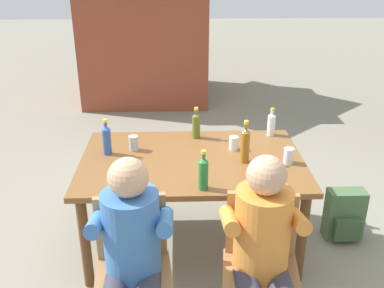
{
  "coord_description": "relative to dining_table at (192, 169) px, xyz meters",
  "views": [
    {
      "loc": [
        -0.1,
        -2.92,
        2.18
      ],
      "look_at": [
        0.0,
        0.0,
        0.87
      ],
      "focal_mm": 41.47,
      "sensor_mm": 36.0,
      "label": 1
    }
  ],
  "objects": [
    {
      "name": "cup_steel",
      "position": [
        -0.44,
        0.17,
        0.14
      ],
      "size": [
        0.07,
        0.07,
        0.11
      ],
      "primitive_type": "cylinder",
      "color": "#B2B7BC",
      "rests_on": "dining_table"
    },
    {
      "name": "bottle_amber",
      "position": [
        0.38,
        -0.06,
        0.22
      ],
      "size": [
        0.06,
        0.06,
        0.32
      ],
      "color": "#996019",
      "rests_on": "dining_table"
    },
    {
      "name": "backpack_by_near_side",
      "position": [
        1.22,
        0.04,
        -0.46
      ],
      "size": [
        0.3,
        0.21,
        0.43
      ],
      "color": "#47663D",
      "rests_on": "ground_plane"
    },
    {
      "name": "bottle_clear",
      "position": [
        0.67,
        0.43,
        0.18
      ],
      "size": [
        0.06,
        0.06,
        0.23
      ],
      "color": "white",
      "rests_on": "dining_table"
    },
    {
      "name": "cup_white",
      "position": [
        0.32,
        0.16,
        0.14
      ],
      "size": [
        0.07,
        0.07,
        0.11
      ],
      "primitive_type": "cylinder",
      "color": "white",
      "rests_on": "dining_table"
    },
    {
      "name": "person_in_plaid_shirt",
      "position": [
        0.37,
        -0.94,
        -0.01
      ],
      "size": [
        0.47,
        0.61,
        1.18
      ],
      "color": "orange",
      "rests_on": "ground_plane"
    },
    {
      "name": "ground_plane",
      "position": [
        0.0,
        0.0,
        -0.67
      ],
      "size": [
        24.0,
        24.0,
        0.0
      ],
      "primitive_type": "plane",
      "color": "gray"
    },
    {
      "name": "chair_near_right",
      "position": [
        0.38,
        -0.83,
        -0.18
      ],
      "size": [
        0.49,
        0.49,
        0.87
      ],
      "color": "#A37547",
      "rests_on": "ground_plane"
    },
    {
      "name": "bottle_olive",
      "position": [
        0.05,
        0.39,
        0.19
      ],
      "size": [
        0.06,
        0.06,
        0.26
      ],
      "color": "#566623",
      "rests_on": "dining_table"
    },
    {
      "name": "chair_near_left",
      "position": [
        -0.37,
        -0.83,
        -0.18
      ],
      "size": [
        0.48,
        0.48,
        0.87
      ],
      "color": "#A37547",
      "rests_on": "ground_plane"
    },
    {
      "name": "brick_kiosk",
      "position": [
        -0.57,
        3.91,
        0.64
      ],
      "size": [
        2.08,
        1.84,
        2.49
      ],
      "color": "brown",
      "rests_on": "ground_plane"
    },
    {
      "name": "bottle_green",
      "position": [
        0.06,
        -0.44,
        0.2
      ],
      "size": [
        0.06,
        0.06,
        0.27
      ],
      "color": "#287A38",
      "rests_on": "dining_table"
    },
    {
      "name": "bottle_blue",
      "position": [
        -0.63,
        0.11,
        0.2
      ],
      "size": [
        0.06,
        0.06,
        0.28
      ],
      "color": "#2D56A3",
      "rests_on": "dining_table"
    },
    {
      "name": "person_in_white_shirt",
      "position": [
        -0.37,
        -0.94,
        -0.01
      ],
      "size": [
        0.47,
        0.61,
        1.18
      ],
      "color": "#3D70B2",
      "rests_on": "ground_plane"
    },
    {
      "name": "cup_glass",
      "position": [
        0.69,
        -0.09,
        0.14
      ],
      "size": [
        0.07,
        0.07,
        0.11
      ],
      "primitive_type": "cylinder",
      "color": "silver",
      "rests_on": "dining_table"
    },
    {
      "name": "dining_table",
      "position": [
        0.0,
        0.0,
        0.0
      ],
      "size": [
        1.63,
        1.06,
        0.75
      ],
      "color": "brown",
      "rests_on": "ground_plane"
    }
  ]
}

